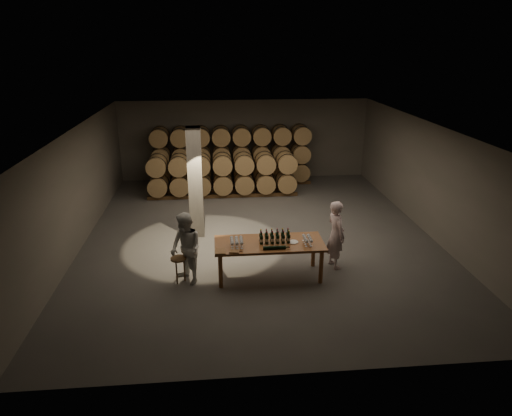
{
  "coord_description": "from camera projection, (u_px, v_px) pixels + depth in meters",
  "views": [
    {
      "loc": [
        -1.23,
        -12.31,
        5.43
      ],
      "look_at": [
        -0.15,
        -0.66,
        1.1
      ],
      "focal_mm": 32.0,
      "sensor_mm": 36.0,
      "label": 1
    }
  ],
  "objects": [
    {
      "name": "stool",
      "position": [
        179.0,
        262.0,
        10.73
      ],
      "size": [
        0.37,
        0.37,
        0.62
      ],
      "rotation": [
        0.0,
        0.0,
        -0.42
      ],
      "color": "#54351D",
      "rests_on": "ground"
    },
    {
      "name": "tasting_table",
      "position": [
        269.0,
        246.0,
        10.87
      ],
      "size": [
        2.6,
        1.1,
        0.9
      ],
      "color": "brown",
      "rests_on": "ground"
    },
    {
      "name": "bottle_cluster",
      "position": [
        275.0,
        238.0,
        10.81
      ],
      "size": [
        0.73,
        0.23,
        0.32
      ],
      "color": "black",
      "rests_on": "tasting_table"
    },
    {
      "name": "barrel_stack_front",
      "position": [
        223.0,
        174.0,
        16.66
      ],
      "size": [
        5.48,
        0.95,
        1.57
      ],
      "color": "#54351D",
      "rests_on": "ground"
    },
    {
      "name": "glass_cluster_left",
      "position": [
        237.0,
        241.0,
        10.63
      ],
      "size": [
        0.31,
        0.42,
        0.18
      ],
      "color": "silver",
      "rests_on": "tasting_table"
    },
    {
      "name": "barrel_stack_back",
      "position": [
        231.0,
        155.0,
        17.88
      ],
      "size": [
        6.26,
        0.95,
        2.31
      ],
      "color": "#54351D",
      "rests_on": "ground"
    },
    {
      "name": "person_man",
      "position": [
        336.0,
        234.0,
        11.34
      ],
      "size": [
        0.57,
        0.73,
        1.76
      ],
      "primitive_type": "imported",
      "rotation": [
        0.0,
        0.0,
        1.83
      ],
      "color": "silver",
      "rests_on": "ground"
    },
    {
      "name": "glass_cluster_right",
      "position": [
        307.0,
        239.0,
        10.75
      ],
      "size": [
        0.19,
        0.41,
        0.17
      ],
      "color": "silver",
      "rests_on": "tasting_table"
    },
    {
      "name": "pen",
      "position": [
        239.0,
        252.0,
        10.35
      ],
      "size": [
        0.15,
        0.06,
        0.01
      ],
      "primitive_type": "cylinder",
      "rotation": [
        0.0,
        1.57,
        0.34
      ],
      "color": "black",
      "rests_on": "tasting_table"
    },
    {
      "name": "plate",
      "position": [
        293.0,
        242.0,
        10.85
      ],
      "size": [
        0.25,
        0.25,
        0.01
      ],
      "primitive_type": "cylinder",
      "color": "white",
      "rests_on": "tasting_table"
    },
    {
      "name": "notebook_corner",
      "position": [
        220.0,
        251.0,
        10.36
      ],
      "size": [
        0.24,
        0.31,
        0.03
      ],
      "primitive_type": "cube",
      "rotation": [
        0.0,
        0.0,
        -0.02
      ],
      "color": "brown",
      "rests_on": "tasting_table"
    },
    {
      "name": "room",
      "position": [
        195.0,
        183.0,
        12.96
      ],
      "size": [
        12.0,
        12.0,
        12.0
      ],
      "color": "#575451",
      "rests_on": "ground"
    },
    {
      "name": "person_woman",
      "position": [
        186.0,
        249.0,
        10.59
      ],
      "size": [
        1.01,
        1.06,
        1.73
      ],
      "primitive_type": "imported",
      "rotation": [
        0.0,
        0.0,
        -0.97
      ],
      "color": "silver",
      "rests_on": "ground"
    },
    {
      "name": "lying_bottles",
      "position": [
        275.0,
        248.0,
        10.47
      ],
      "size": [
        0.62,
        0.08,
        0.08
      ],
      "color": "black",
      "rests_on": "tasting_table"
    },
    {
      "name": "notebook_near",
      "position": [
        234.0,
        251.0,
        10.35
      ],
      "size": [
        0.24,
        0.21,
        0.03
      ],
      "primitive_type": "cube",
      "rotation": [
        0.0,
        0.0,
        -0.14
      ],
      "color": "brown",
      "rests_on": "tasting_table"
    }
  ]
}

